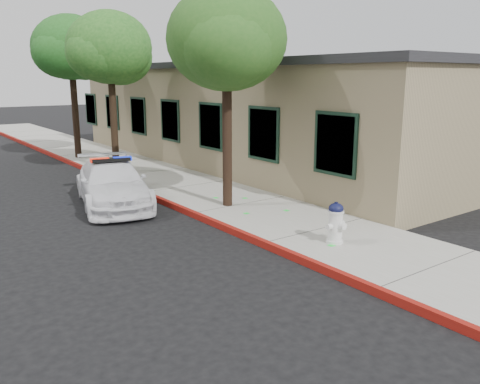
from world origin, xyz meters
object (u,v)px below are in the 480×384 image
Objects in this scene: street_tree_near at (227,44)px; street_tree_far at (72,51)px; police_car at (112,183)px; fire_hydrant at (336,223)px; clapboard_building at (254,114)px; street_tree_mid at (110,51)px.

street_tree_near is 0.95× the size of street_tree_far.
fire_hydrant is (2.39, -6.50, -0.04)m from police_car.
street_tree_near reaches higher than police_car.
clapboard_building is 22.93× the size of fire_hydrant.
clapboard_building is at bearing 46.97° from street_tree_near.
police_car is at bearing 107.63° from fire_hydrant.
street_tree_near is (2.39, -2.45, 3.86)m from police_car.
police_car is 9.63m from street_tree_far.
fire_hydrant is 0.16× the size of street_tree_mid.
clapboard_building is 8.70m from police_car.
street_tree_mid is (-0.50, 6.71, 0.06)m from street_tree_near.
street_tree_near is at bearing -85.76° from street_tree_mid.
street_tree_mid is at bearing -90.18° from street_tree_far.
clapboard_building is at bearing 58.56° from fire_hydrant.
police_car is at bearing 134.27° from street_tree_near.
street_tree_mid is 0.96× the size of street_tree_far.
street_tree_far is at bearing 89.82° from street_tree_mid.
street_tree_mid is (1.89, 4.26, 3.92)m from police_car.
street_tree_far is at bearing 92.54° from street_tree_near.
police_car is 0.82× the size of street_tree_near.
street_tree_near reaches higher than clapboard_building.
street_tree_mid is at bearing 171.96° from clapboard_building.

